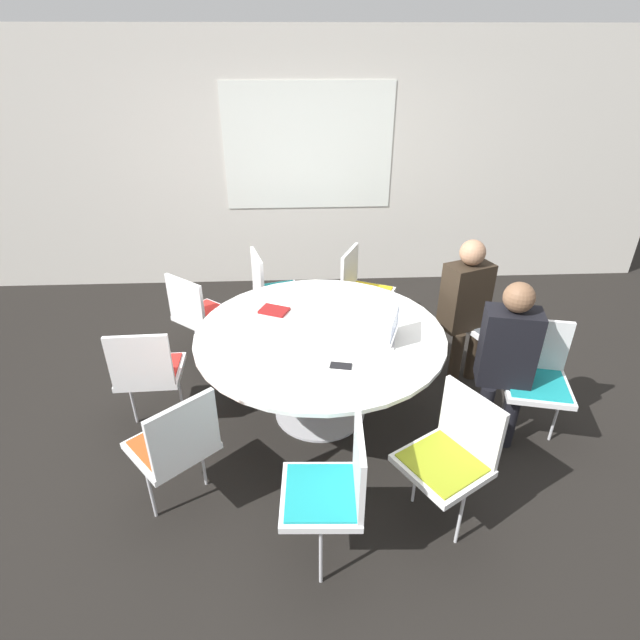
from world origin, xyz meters
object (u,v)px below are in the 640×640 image
at_px(laptop, 386,332).
at_px(handbag, 227,324).
at_px(person_0, 508,352).
at_px(chair_0, 537,372).
at_px(chair_2, 362,287).
at_px(chair_7, 334,486).
at_px(chair_6, 176,442).
at_px(chair_5, 148,369).
at_px(spiral_notebook, 274,310).
at_px(chair_8, 452,451).
at_px(person_1, 466,300).
at_px(chair_1, 479,311).
at_px(chair_4, 200,312).
at_px(cell_phone, 341,366).
at_px(chair_3, 272,288).

height_order(laptop, handbag, laptop).
height_order(person_0, laptop, person_0).
xyz_separation_m(laptop, handbag, (-1.30, 1.30, -0.64)).
distance_m(chair_0, handbag, 2.80).
xyz_separation_m(chair_2, laptop, (0.00, -1.25, 0.25)).
height_order(chair_7, laptop, laptop).
bearing_deg(chair_6, chair_2, 15.15).
bearing_deg(handbag, chair_5, -106.28).
distance_m(spiral_notebook, handbag, 1.17).
distance_m(chair_5, chair_8, 2.12).
distance_m(chair_0, laptop, 1.09).
bearing_deg(person_1, chair_0, 90.49).
xyz_separation_m(chair_0, chair_2, (-1.05, 1.43, 0.00)).
height_order(chair_1, laptop, laptop).
relative_size(person_0, spiral_notebook, 4.86).
height_order(chair_5, person_0, person_0).
bearing_deg(laptop, chair_4, -106.52).
distance_m(chair_2, person_0, 1.67).
bearing_deg(person_1, handbag, -40.98).
relative_size(chair_0, person_0, 0.72).
bearing_deg(person_0, laptop, -1.09).
relative_size(spiral_notebook, handbag, 0.70).
xyz_separation_m(cell_phone, handbag, (-0.96, 1.62, -0.60)).
relative_size(chair_5, chair_8, 1.00).
bearing_deg(chair_2, chair_6, -8.85).
xyz_separation_m(chair_5, chair_7, (1.23, -1.12, 0.00)).
bearing_deg(chair_7, chair_8, -69.86).
relative_size(chair_4, laptop, 2.61).
distance_m(laptop, spiral_notebook, 0.90).
bearing_deg(cell_phone, chair_0, 5.95).
xyz_separation_m(person_0, person_1, (-0.04, 0.77, 0.00)).
distance_m(chair_1, spiral_notebook, 1.77).
relative_size(chair_4, handbag, 2.44).
bearing_deg(chair_5, person_1, 11.11).
height_order(chair_6, chair_7, same).
height_order(chair_4, cell_phone, chair_4).
xyz_separation_m(chair_1, chair_4, (-2.39, 0.11, 0.00)).
bearing_deg(chair_6, chair_5, 73.44).
bearing_deg(person_1, cell_phone, 17.72).
xyz_separation_m(chair_3, person_1, (1.60, -0.71, 0.19)).
height_order(chair_7, chair_8, same).
relative_size(chair_2, chair_8, 1.00).
bearing_deg(cell_phone, chair_2, 77.87).
bearing_deg(chair_4, chair_3, 75.48).
distance_m(chair_2, chair_7, 2.42).
distance_m(chair_8, handbag, 2.72).
relative_size(chair_1, chair_7, 1.00).
xyz_separation_m(chair_6, chair_7, (0.89, -0.37, 0.00)).
xyz_separation_m(chair_2, chair_8, (0.24, -2.16, 0.00)).
bearing_deg(chair_2, cell_phone, 12.54).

